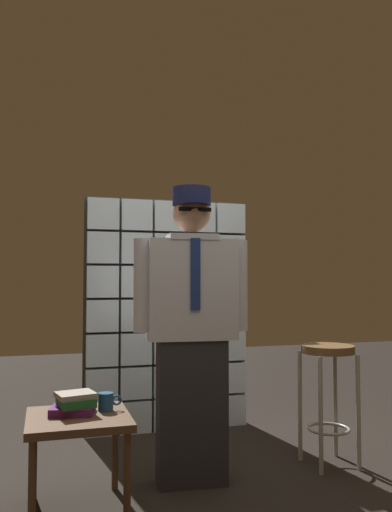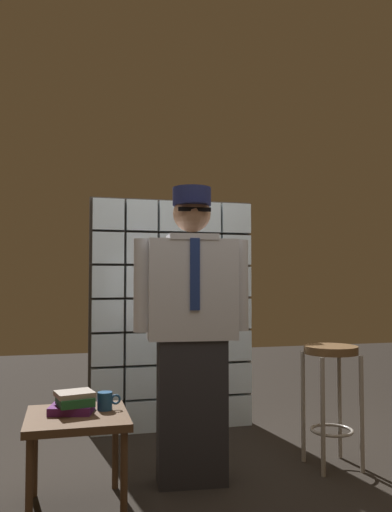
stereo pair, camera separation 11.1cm
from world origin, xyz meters
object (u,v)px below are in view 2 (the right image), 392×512
object	(u,v)px
standing_person	(192,327)
book_stack	(73,403)
side_table	(77,426)
bar_stool	(331,376)
coffee_mug	(105,401)

from	to	relation	value
standing_person	book_stack	world-z (taller)	standing_person
standing_person	side_table	world-z (taller)	standing_person
bar_stool	coffee_mug	distance (m)	1.45
bar_stool	book_stack	distance (m)	1.62
bar_stool	side_table	distance (m)	1.61
side_table	book_stack	xyz separation A→B (m)	(-0.02, 0.03, 0.11)
side_table	coffee_mug	xyz separation A→B (m)	(0.15, 0.05, 0.11)
coffee_mug	book_stack	bearing A→B (deg)	-171.84
standing_person	book_stack	xyz separation A→B (m)	(-0.68, -0.15, -0.37)
standing_person	side_table	xyz separation A→B (m)	(-0.66, -0.18, -0.48)
standing_person	book_stack	bearing A→B (deg)	-162.29
standing_person	coffee_mug	xyz separation A→B (m)	(-0.51, -0.13, -0.37)
standing_person	coffee_mug	size ratio (longest dim) A/B	13.76
coffee_mug	standing_person	bearing A→B (deg)	13.81
bar_stool	book_stack	bearing A→B (deg)	-173.42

